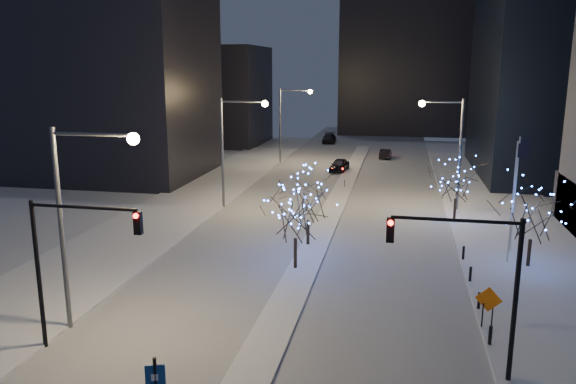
% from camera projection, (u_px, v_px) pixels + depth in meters
% --- Properties ---
extents(ground, '(160.00, 160.00, 0.00)m').
position_uv_depth(ground, '(254.00, 369.00, 24.12)').
color(ground, silver).
rests_on(ground, ground).
extents(road, '(20.00, 130.00, 0.02)m').
position_uv_depth(road, '(341.00, 193.00, 57.61)').
color(road, '#A4AAB3').
rests_on(road, ground).
extents(median, '(2.00, 80.00, 0.15)m').
position_uv_depth(median, '(335.00, 204.00, 52.81)').
color(median, silver).
rests_on(median, ground).
extents(east_sidewalk, '(10.00, 90.00, 0.15)m').
position_uv_depth(east_sidewalk, '(526.00, 246.00, 40.37)').
color(east_sidewalk, silver).
rests_on(east_sidewalk, ground).
extents(west_sidewalk, '(8.00, 90.00, 0.15)m').
position_uv_depth(west_sidewalk, '(151.00, 225.00, 45.92)').
color(west_sidewalk, silver).
rests_on(west_sidewalk, ground).
extents(filler_west_near, '(22.00, 18.00, 24.00)m').
position_uv_depth(filler_west_near, '(107.00, 73.00, 65.14)').
color(filler_west_near, black).
rests_on(filler_west_near, ground).
extents(filler_west_far, '(18.00, 16.00, 16.00)m').
position_uv_depth(filler_west_far, '(210.00, 95.00, 94.34)').
color(filler_west_far, black).
rests_on(filler_west_far, ground).
extents(horizon_block, '(24.00, 14.00, 42.00)m').
position_uv_depth(horizon_block, '(406.00, 22.00, 106.43)').
color(horizon_block, black).
rests_on(horizon_block, ground).
extents(street_lamp_w_near, '(4.40, 0.56, 10.00)m').
position_uv_depth(street_lamp_w_near, '(79.00, 202.00, 26.33)').
color(street_lamp_w_near, '#595E66').
rests_on(street_lamp_w_near, ground).
extents(street_lamp_w_mid, '(4.40, 0.56, 10.00)m').
position_uv_depth(street_lamp_w_mid, '(233.00, 138.00, 50.25)').
color(street_lamp_w_mid, '#595E66').
rests_on(street_lamp_w_mid, ground).
extents(street_lamp_w_far, '(4.40, 0.56, 10.00)m').
position_uv_depth(street_lamp_w_far, '(288.00, 115.00, 74.18)').
color(street_lamp_w_far, '#595E66').
rests_on(street_lamp_w_far, ground).
extents(street_lamp_east, '(3.90, 0.56, 10.00)m').
position_uv_depth(street_lamp_east, '(450.00, 139.00, 49.49)').
color(street_lamp_east, '#595E66').
rests_on(street_lamp_east, ground).
extents(traffic_signal_west, '(5.26, 0.43, 7.00)m').
position_uv_depth(traffic_signal_west, '(67.00, 251.00, 24.69)').
color(traffic_signal_west, black).
rests_on(traffic_signal_west, ground).
extents(traffic_signal_east, '(5.26, 0.43, 7.00)m').
position_uv_depth(traffic_signal_east, '(477.00, 271.00, 22.32)').
color(traffic_signal_east, black).
rests_on(traffic_signal_east, ground).
extents(flagpoles, '(1.35, 2.60, 8.00)m').
position_uv_depth(flagpoles, '(516.00, 189.00, 37.02)').
color(flagpoles, silver).
rests_on(flagpoles, east_sidewalk).
extents(bollards, '(0.16, 12.16, 0.90)m').
position_uv_depth(bollards, '(474.00, 287.00, 31.60)').
color(bollards, black).
rests_on(bollards, east_sidewalk).
extents(car_near, '(2.43, 4.81, 1.57)m').
position_uv_depth(car_near, '(339.00, 165.00, 69.58)').
color(car_near, black).
rests_on(car_near, ground).
extents(car_mid, '(1.71, 4.17, 1.34)m').
position_uv_depth(car_mid, '(385.00, 154.00, 79.51)').
color(car_mid, black).
rests_on(car_mid, ground).
extents(car_far, '(2.53, 5.55, 1.57)m').
position_uv_depth(car_far, '(329.00, 138.00, 95.80)').
color(car_far, black).
rests_on(car_far, ground).
extents(holiday_tree_median_near, '(4.22, 4.22, 5.38)m').
position_uv_depth(holiday_tree_median_near, '(295.00, 215.00, 35.13)').
color(holiday_tree_median_near, black).
rests_on(holiday_tree_median_near, median).
extents(holiday_tree_median_far, '(5.81, 5.81, 5.50)m').
position_uv_depth(holiday_tree_median_far, '(308.00, 197.00, 39.91)').
color(holiday_tree_median_far, black).
rests_on(holiday_tree_median_far, median).
extents(holiday_tree_plaza_near, '(6.36, 6.36, 5.81)m').
position_uv_depth(holiday_tree_plaza_near, '(533.00, 212.00, 35.45)').
color(holiday_tree_plaza_near, black).
rests_on(holiday_tree_plaza_near, east_sidewalk).
extents(holiday_tree_plaza_far, '(5.70, 5.70, 5.33)m').
position_uv_depth(holiday_tree_plaza_far, '(457.00, 180.00, 46.51)').
color(holiday_tree_plaza_far, black).
rests_on(holiday_tree_plaza_far, east_sidewalk).
extents(construction_sign, '(1.26, 0.37, 2.13)m').
position_uv_depth(construction_sign, '(488.00, 303.00, 27.36)').
color(construction_sign, black).
rests_on(construction_sign, east_sidewalk).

